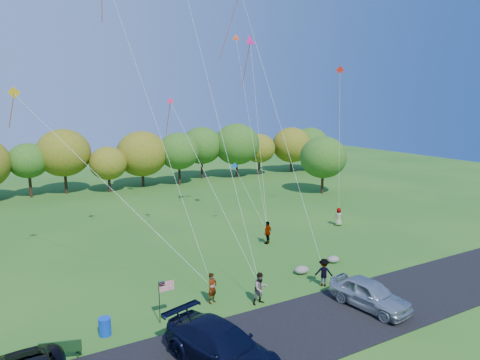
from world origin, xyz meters
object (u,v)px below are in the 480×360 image
(flyer_a, at_px, (212,288))
(park_bench, at_px, (60,350))
(flyer_c, at_px, (324,272))
(trash_barrel, at_px, (105,327))
(flyer_d, at_px, (268,233))
(minivan_navy, at_px, (222,347))
(flyer_e, at_px, (339,217))
(flyer_b, at_px, (260,288))
(minivan_silver, at_px, (369,294))

(flyer_a, distance_m, park_bench, 8.85)
(flyer_c, height_order, trash_barrel, flyer_c)
(flyer_d, bearing_deg, minivan_navy, 20.61)
(minivan_navy, relative_size, flyer_a, 3.40)
(flyer_e, xyz_separation_m, park_bench, (-26.25, -10.45, -0.33))
(flyer_e, bearing_deg, flyer_b, 63.00)
(flyer_c, height_order, park_bench, flyer_c)
(minivan_navy, distance_m, trash_barrel, 6.68)
(flyer_a, height_order, flyer_b, flyer_b)
(flyer_c, bearing_deg, flyer_d, -61.35)
(flyer_c, distance_m, flyer_e, 14.29)
(park_bench, bearing_deg, flyer_b, 19.65)
(flyer_a, xyz_separation_m, flyer_c, (7.36, -1.37, -0.01))
(minivan_silver, height_order, flyer_a, flyer_a)
(minivan_silver, xyz_separation_m, flyer_b, (-5.21, 3.56, 0.07))
(minivan_navy, bearing_deg, flyer_c, 8.69)
(minivan_silver, relative_size, flyer_e, 2.78)
(trash_barrel, bearing_deg, park_bench, -150.22)
(flyer_a, xyz_separation_m, flyer_d, (8.73, 7.46, 0.04))
(trash_barrel, bearing_deg, flyer_d, 27.97)
(flyer_c, distance_m, flyer_d, 8.94)
(minivan_silver, distance_m, flyer_b, 6.31)
(flyer_d, height_order, park_bench, flyer_d)
(flyer_e, bearing_deg, park_bench, 51.07)
(minivan_navy, xyz_separation_m, flyer_b, (4.75, 4.35, -0.01))
(flyer_a, distance_m, flyer_d, 11.49)
(park_bench, bearing_deg, trash_barrel, 47.58)
(minivan_navy, distance_m, minivan_silver, 9.99)
(flyer_a, bearing_deg, flyer_e, 2.54)
(flyer_a, xyz_separation_m, trash_barrel, (-6.38, -0.56, -0.46))
(minivan_silver, relative_size, flyer_d, 2.51)
(flyer_b, bearing_deg, trash_barrel, 172.53)
(flyer_b, xyz_separation_m, flyer_c, (4.93, 0.13, -0.05))
(flyer_b, bearing_deg, flyer_d, 53.53)
(minivan_navy, distance_m, flyer_e, 24.61)
(minivan_navy, relative_size, park_bench, 3.49)
(flyer_b, bearing_deg, minivan_silver, -35.74)
(flyer_c, relative_size, park_bench, 1.01)
(minivan_navy, distance_m, park_bench, 7.49)
(park_bench, bearing_deg, flyer_d, 46.01)
(trash_barrel, bearing_deg, flyer_a, 5.03)
(minivan_navy, distance_m, flyer_a, 6.29)
(minivan_silver, distance_m, flyer_d, 12.57)
(flyer_d, xyz_separation_m, trash_barrel, (-15.11, -8.02, -0.50))
(minivan_navy, bearing_deg, minivan_silver, -11.62)
(minivan_navy, distance_m, flyer_b, 6.44)
(minivan_navy, height_order, flyer_c, minivan_navy)
(flyer_c, bearing_deg, minivan_silver, 131.83)
(minivan_silver, relative_size, flyer_b, 2.53)
(minivan_silver, xyz_separation_m, flyer_d, (1.09, 12.53, 0.08))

